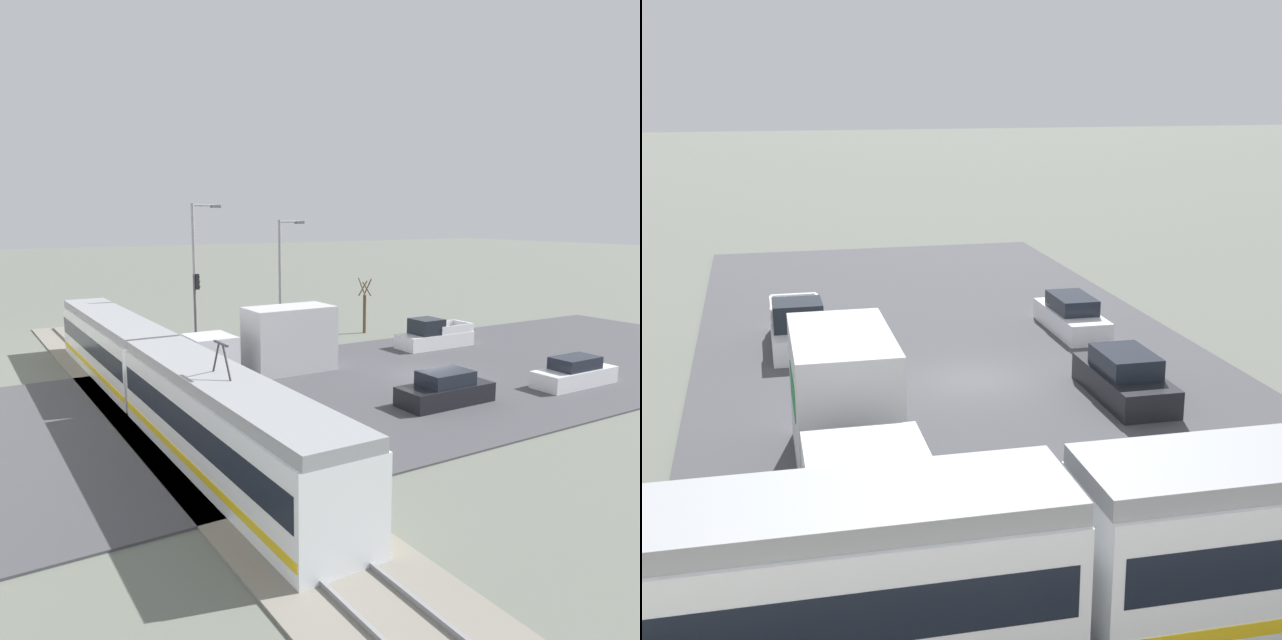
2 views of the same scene
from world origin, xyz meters
The scene contains 12 objects.
ground_plane centered at (0.00, 0.00, 0.00)m, with size 320.00×320.00×0.00m, color #60665B.
road_surface centered at (0.00, 0.00, 0.04)m, with size 18.85×50.41×0.08m.
rail_bed centered at (0.00, 14.51, 0.05)m, with size 53.04×4.40×0.22m.
light_rail_tram centered at (1.66, 14.51, 1.67)m, with size 30.57×2.67×4.40m.
box_truck centered at (4.93, 7.10, 1.74)m, with size 2.58×8.21×3.60m.
pickup_truck centered at (5.59, -5.19, 0.81)m, with size 1.97×5.25×1.94m.
sedan_car_0 centered at (-4.31, 2.86, 0.71)m, with size 1.89×4.57×1.54m.
sedan_car_1 centered at (-5.35, -4.99, 0.69)m, with size 1.71×4.78×1.48m.
traffic_light_pole centered at (11.34, 9.00, 3.33)m, with size 0.28×0.47×5.14m.
street_tree centered at (12.42, -4.46, 1.87)m, with size 0.98×0.82×4.10m.
street_lamp_near_crossing centered at (12.73, 2.24, 4.81)m, with size 0.36×1.95×8.37m.
street_lamp_mid_block centered at (12.93, 8.29, 5.35)m, with size 0.36×1.95×9.41m.
Camera 1 is at (-25.01, 22.19, 8.60)m, focal length 35.00 mm.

